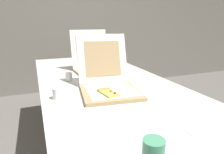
% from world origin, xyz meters
% --- Properties ---
extents(wall_back, '(10.00, 0.10, 2.60)m').
position_xyz_m(wall_back, '(0.00, 2.73, 1.30)').
color(wall_back, gray).
rests_on(wall_back, ground).
extents(table, '(0.96, 2.24, 0.74)m').
position_xyz_m(table, '(0.00, 0.62, 0.69)').
color(table, silver).
rests_on(table, ground).
extents(pizza_box_front, '(0.42, 0.53, 0.36)m').
position_xyz_m(pizza_box_front, '(-0.05, 0.33, 0.79)').
color(pizza_box_front, tan).
rests_on(pizza_box_front, table).
extents(pizza_box_middle, '(0.39, 0.44, 0.38)m').
position_xyz_m(pizza_box_middle, '(0.02, 0.87, 0.79)').
color(pizza_box_middle, tan).
rests_on(pizza_box_middle, table).
extents(cup_white_near_left, '(0.05, 0.05, 0.07)m').
position_xyz_m(cup_white_near_left, '(-0.39, 0.31, 0.77)').
color(cup_white_near_left, white).
rests_on(cup_white_near_left, table).
extents(cup_white_mid, '(0.05, 0.05, 0.07)m').
position_xyz_m(cup_white_mid, '(-0.26, 0.67, 0.77)').
color(cup_white_mid, white).
rests_on(cup_white_mid, table).
extents(cup_printed_front, '(0.07, 0.07, 0.10)m').
position_xyz_m(cup_printed_front, '(-0.18, -0.40, 0.79)').
color(cup_printed_front, '#4C9E75').
rests_on(cup_printed_front, table).
extents(napkin_pile, '(0.15, 0.15, 0.01)m').
position_xyz_m(napkin_pile, '(0.15, -0.25, 0.74)').
color(napkin_pile, white).
rests_on(napkin_pile, table).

